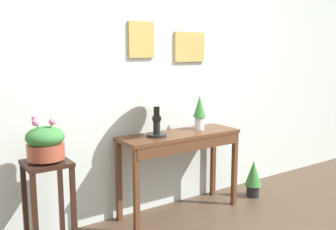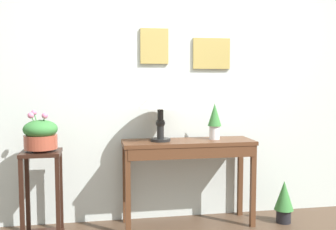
{
  "view_description": "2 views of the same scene",
  "coord_description": "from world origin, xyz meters",
  "px_view_note": "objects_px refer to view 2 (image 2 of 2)",
  "views": [
    {
      "loc": [
        -2.03,
        -1.56,
        1.56
      ],
      "look_at": [
        -0.1,
        1.28,
        0.99
      ],
      "focal_mm": 40.54,
      "sensor_mm": 36.0,
      "label": 1
    },
    {
      "loc": [
        -0.79,
        -2.24,
        1.34
      ],
      "look_at": [
        -0.13,
        1.38,
        1.03
      ],
      "focal_mm": 42.55,
      "sensor_mm": 36.0,
      "label": 2
    }
  ],
  "objects_px": {
    "console_table": "(189,154)",
    "table_lamp": "(160,100)",
    "potted_plant_floor": "(284,200)",
    "potted_plant_on_console": "(215,119)",
    "pedestal_stand_left": "(42,195)",
    "planter_bowl_wide": "(40,134)"
  },
  "relations": [
    {
      "from": "planter_bowl_wide",
      "to": "potted_plant_floor",
      "type": "xyz_separation_m",
      "value": [
        2.19,
        -0.03,
        -0.67
      ]
    },
    {
      "from": "pedestal_stand_left",
      "to": "planter_bowl_wide",
      "type": "height_order",
      "value": "planter_bowl_wide"
    },
    {
      "from": "potted_plant_on_console",
      "to": "pedestal_stand_left",
      "type": "relative_size",
      "value": 0.45
    },
    {
      "from": "pedestal_stand_left",
      "to": "potted_plant_floor",
      "type": "height_order",
      "value": "pedestal_stand_left"
    },
    {
      "from": "console_table",
      "to": "potted_plant_on_console",
      "type": "bearing_deg",
      "value": 10.05
    },
    {
      "from": "table_lamp",
      "to": "potted_plant_floor",
      "type": "height_order",
      "value": "table_lamp"
    },
    {
      "from": "potted_plant_on_console",
      "to": "planter_bowl_wide",
      "type": "relative_size",
      "value": 0.98
    },
    {
      "from": "potted_plant_floor",
      "to": "pedestal_stand_left",
      "type": "bearing_deg",
      "value": 179.31
    },
    {
      "from": "pedestal_stand_left",
      "to": "planter_bowl_wide",
      "type": "relative_size",
      "value": 2.19
    },
    {
      "from": "console_table",
      "to": "table_lamp",
      "type": "xyz_separation_m",
      "value": [
        -0.26,
        0.02,
        0.5
      ]
    },
    {
      "from": "planter_bowl_wide",
      "to": "potted_plant_on_console",
      "type": "bearing_deg",
      "value": 4.27
    },
    {
      "from": "console_table",
      "to": "pedestal_stand_left",
      "type": "distance_m",
      "value": 1.33
    },
    {
      "from": "console_table",
      "to": "planter_bowl_wide",
      "type": "relative_size",
      "value": 3.5
    },
    {
      "from": "table_lamp",
      "to": "planter_bowl_wide",
      "type": "relative_size",
      "value": 1.44
    },
    {
      "from": "console_table",
      "to": "potted_plant_floor",
      "type": "height_order",
      "value": "console_table"
    },
    {
      "from": "potted_plant_on_console",
      "to": "pedestal_stand_left",
      "type": "bearing_deg",
      "value": -175.74
    },
    {
      "from": "planter_bowl_wide",
      "to": "potted_plant_floor",
      "type": "distance_m",
      "value": 2.3
    },
    {
      "from": "planter_bowl_wide",
      "to": "console_table",
      "type": "bearing_deg",
      "value": 3.1
    },
    {
      "from": "potted_plant_floor",
      "to": "console_table",
      "type": "bearing_deg",
      "value": 173.92
    },
    {
      "from": "pedestal_stand_left",
      "to": "table_lamp",
      "type": "bearing_deg",
      "value": 5.14
    },
    {
      "from": "console_table",
      "to": "potted_plant_on_console",
      "type": "distance_m",
      "value": 0.4
    },
    {
      "from": "console_table",
      "to": "table_lamp",
      "type": "distance_m",
      "value": 0.56
    }
  ]
}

